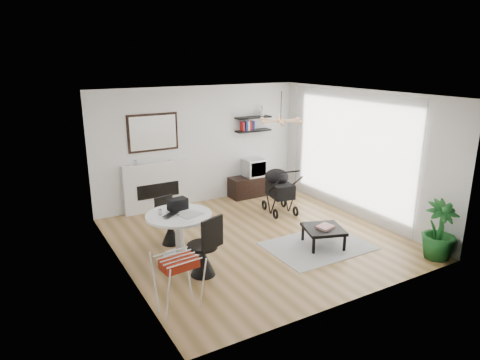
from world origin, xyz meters
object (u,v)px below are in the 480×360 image
fireplace (157,181)px  stroller (279,192)px  coffee_table (324,230)px  crt_tv (254,167)px  potted_plant (439,230)px  drying_rack (179,282)px  tv_console (255,185)px  dining_table (179,229)px

fireplace → stroller: 2.71m
coffee_table → fireplace: bearing=120.8°
crt_tv → potted_plant: (0.92, -4.47, -0.20)m
drying_rack → coffee_table: bearing=6.1°
tv_console → fireplace: bearing=176.2°
coffee_table → potted_plant: potted_plant is taller
drying_rack → potted_plant: 4.48m
tv_console → dining_table: (-2.93, -2.32, 0.28)m
stroller → potted_plant: (1.05, -3.22, 0.05)m
drying_rack → potted_plant: size_ratio=0.81×
crt_tv → coffee_table: crt_tv is taller
tv_console → crt_tv: bearing=-174.1°
dining_table → potted_plant: bearing=-29.4°
fireplace → dining_table: (-0.47, -2.49, -0.15)m
fireplace → drying_rack: fireplace is taller
crt_tv → potted_plant: size_ratio=0.49×
fireplace → coffee_table: 3.87m
coffee_table → potted_plant: bearing=-44.0°
fireplace → tv_console: 2.50m
fireplace → dining_table: 2.53m
tv_console → stroller: (-0.16, -1.26, 0.21)m
tv_console → drying_rack: drying_rack is taller
crt_tv → coffee_table: (-0.46, -3.14, -0.40)m
fireplace → potted_plant: size_ratio=2.13×
drying_rack → potted_plant: potted_plant is taller
drying_rack → stroller: 4.21m
drying_rack → coffee_table: size_ratio=0.97×
drying_rack → stroller: stroller is taller
drying_rack → crt_tv: bearing=41.4°
crt_tv → stroller: stroller is taller
tv_console → potted_plant: 4.57m
stroller → fireplace: bearing=157.9°
stroller → potted_plant: 3.38m
fireplace → coffee_table: bearing=-59.2°
fireplace → stroller: fireplace is taller
fireplace → coffee_table: size_ratio=2.55×
tv_console → dining_table: 3.75m
tv_console → drying_rack: (-3.53, -3.78, 0.18)m
crt_tv → tv_console: bearing=5.9°
fireplace → potted_plant: bearing=-54.2°
potted_plant → tv_console: bearing=101.3°
drying_rack → coffee_table: (3.05, 0.64, -0.11)m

